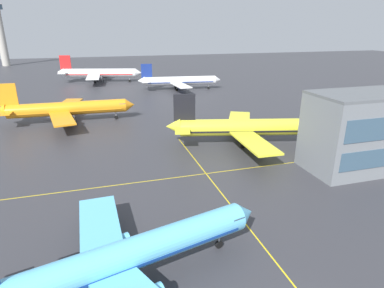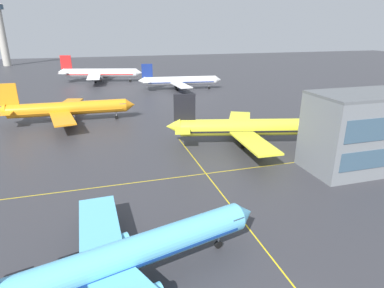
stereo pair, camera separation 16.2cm
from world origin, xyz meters
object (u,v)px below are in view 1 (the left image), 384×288
at_px(airliner_third_row, 67,109).
at_px(airliner_far_left_stand, 179,81).
at_px(airliner_front_gate, 124,257).
at_px(airliner_far_right_stand, 99,73).
at_px(control_tower, 0,30).
at_px(airliner_second_row, 248,128).

xyz_separation_m(airliner_third_row, airliner_far_left_stand, (43.50, 40.70, -0.15)).
xyz_separation_m(airliner_front_gate, airliner_far_right_stand, (0.79, 140.14, 0.84)).
height_order(airliner_far_left_stand, control_tower, control_tower).
relative_size(airliner_third_row, airliner_far_left_stand, 1.04).
xyz_separation_m(airliner_front_gate, control_tower, (-60.94, 233.75, 20.57)).
relative_size(airliner_front_gate, airliner_far_left_stand, 0.92).
xyz_separation_m(airliner_front_gate, airliner_third_row, (-9.77, 67.78, 0.43)).
height_order(airliner_front_gate, control_tower, control_tower).
bearing_deg(airliner_far_left_stand, airliner_second_row, -91.69).
bearing_deg(airliner_front_gate, airliner_third_row, 98.21).
bearing_deg(control_tower, airliner_far_left_stand, -52.92).
bearing_deg(airliner_far_left_stand, airliner_far_right_stand, 136.13).
height_order(airliner_front_gate, airliner_far_left_stand, airliner_far_left_stand).
bearing_deg(control_tower, airliner_front_gate, -75.39).
relative_size(airliner_front_gate, airliner_far_right_stand, 0.81).
xyz_separation_m(airliner_front_gate, airliner_far_left_stand, (33.73, 108.47, 0.28)).
bearing_deg(airliner_far_right_stand, control_tower, 123.40).
height_order(airliner_third_row, control_tower, control_tower).
height_order(airliner_second_row, control_tower, control_tower).
distance_m(airliner_far_left_stand, control_tower, 158.33).
distance_m(airliner_far_left_stand, airliner_far_right_stand, 45.69).
distance_m(airliner_second_row, airliner_far_left_stand, 72.14).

